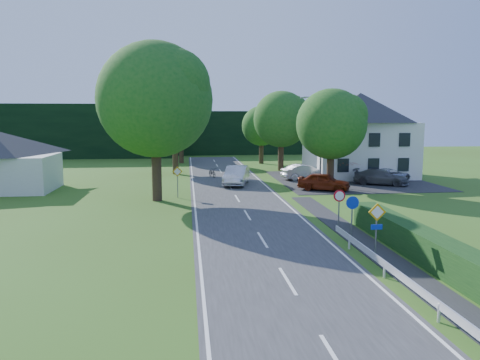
{
  "coord_description": "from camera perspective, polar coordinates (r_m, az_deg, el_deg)",
  "views": [
    {
      "loc": [
        -3.74,
        -10.82,
        6.29
      ],
      "look_at": [
        -0.33,
        19.23,
        2.12
      ],
      "focal_mm": 35.0,
      "sensor_mm": 36.0,
      "label": 1
    }
  ],
  "objects": [
    {
      "name": "line_edge_right",
      "position": [
        32.22,
        6.19,
        -3.36
      ],
      "size": [
        0.12,
        80.0,
        0.01
      ],
      "primitive_type": "cube",
      "color": "white",
      "rests_on": "road"
    },
    {
      "name": "sign_speed_limit",
      "position": [
        25.52,
        12.0,
        -2.52
      ],
      "size": [
        0.64,
        0.11,
        2.37
      ],
      "color": "slate",
      "rests_on": "ground"
    },
    {
      "name": "road",
      "position": [
        31.68,
        0.43,
        -3.56
      ],
      "size": [
        7.0,
        80.0,
        0.04
      ],
      "primitive_type": "cube",
      "color": "#333335",
      "rests_on": "ground"
    },
    {
      "name": "sign_roundabout",
      "position": [
        23.7,
        13.52,
        -3.6
      ],
      "size": [
        0.64,
        0.08,
        2.37
      ],
      "color": "slate",
      "rests_on": "ground"
    },
    {
      "name": "motorcycle",
      "position": [
        47.92,
        -3.39,
        0.93
      ],
      "size": [
        1.12,
        1.95,
        0.97
      ],
      "primitive_type": "imported",
      "rotation": [
        0.0,
        0.0,
        0.28
      ],
      "color": "black",
      "rests_on": "road"
    },
    {
      "name": "parked_car_silver_b",
      "position": [
        46.78,
        17.71,
        0.58
      ],
      "size": [
        4.98,
        3.72,
        1.26
      ],
      "primitive_type": "imported",
      "rotation": [
        0.0,
        0.0,
        1.98
      ],
      "color": "#B5B5BC",
      "rests_on": "parking_pad"
    },
    {
      "name": "sign_priority_left",
      "position": [
        36.1,
        -7.63,
        0.51
      ],
      "size": [
        0.78,
        0.09,
        2.44
      ],
      "color": "slate",
      "rests_on": "ground"
    },
    {
      "name": "parked_car_silver_a",
      "position": [
        46.39,
        7.9,
        0.98
      ],
      "size": [
        4.79,
        2.39,
        1.51
      ],
      "primitive_type": "imported",
      "rotation": [
        0.0,
        0.0,
        1.75
      ],
      "color": "#BDBCC2",
      "rests_on": "parking_pad"
    },
    {
      "name": "parking_pad",
      "position": [
        46.99,
        13.16,
        -0.02
      ],
      "size": [
        14.0,
        16.0,
        0.04
      ],
      "primitive_type": "cube",
      "color": "black",
      "rests_on": "ground"
    },
    {
      "name": "tree_right_back",
      "position": [
        61.65,
        2.63,
        5.52
      ],
      "size": [
        6.2,
        6.2,
        7.56
      ],
      "primitive_type": null,
      "color": "#185318",
      "rests_on": "ground"
    },
    {
      "name": "tree_main",
      "position": [
        34.9,
        -10.27,
        6.96
      ],
      "size": [
        9.4,
        9.4,
        11.64
      ],
      "primitive_type": null,
      "color": "#185318",
      "rests_on": "ground"
    },
    {
      "name": "tree_left_far",
      "position": [
        50.88,
        -7.93,
        5.53
      ],
      "size": [
        7.0,
        7.0,
        8.58
      ],
      "primitive_type": null,
      "color": "#185318",
      "rests_on": "ground"
    },
    {
      "name": "tree_left_back",
      "position": [
        62.87,
        -7.2,
        5.74
      ],
      "size": [
        6.6,
        6.6,
        8.07
      ],
      "primitive_type": null,
      "color": "#185318",
      "rests_on": "ground"
    },
    {
      "name": "house_white",
      "position": [
        50.11,
        14.33,
        5.46
      ],
      "size": [
        10.6,
        8.4,
        8.6
      ],
      "color": "white",
      "rests_on": "ground"
    },
    {
      "name": "footpath",
      "position": [
        16.71,
        26.44,
        -15.03
      ],
      "size": [
        1.5,
        44.0,
        0.04
      ],
      "primitive_type": "cube",
      "color": "black",
      "rests_on": "ground"
    },
    {
      "name": "moving_car",
      "position": [
        42.5,
        -0.43,
        0.57
      ],
      "size": [
        3.03,
        5.51,
        1.72
      ],
      "primitive_type": "imported",
      "rotation": [
        0.0,
        0.0,
        -0.24
      ],
      "color": "silver",
      "rests_on": "road"
    },
    {
      "name": "treeline_right",
      "position": [
        77.77,
        2.22,
        5.8
      ],
      "size": [
        30.0,
        5.0,
        7.0
      ],
      "primitive_type": "cube",
      "color": "black",
      "rests_on": "ground"
    },
    {
      "name": "sign_priority_right",
      "position": [
        20.94,
        16.33,
        -4.85
      ],
      "size": [
        0.78,
        0.09,
        2.59
      ],
      "color": "slate",
      "rests_on": "ground"
    },
    {
      "name": "parked_car_red",
      "position": [
        39.95,
        10.19,
        -0.2
      ],
      "size": [
        4.65,
        3.55,
        1.48
      ],
      "primitive_type": "imported",
      "rotation": [
        0.0,
        0.0,
        1.09
      ],
      "color": "#651D0B",
      "rests_on": "parking_pad"
    },
    {
      "name": "tree_right_mid",
      "position": [
        40.76,
        11.05,
        4.9
      ],
      "size": [
        7.0,
        7.0,
        8.58
      ],
      "primitive_type": null,
      "color": "#185318",
      "rests_on": "ground"
    },
    {
      "name": "streetlight",
      "position": [
        42.54,
        9.68,
        5.29
      ],
      "size": [
        2.03,
        0.18,
        8.0
      ],
      "color": "slate",
      "rests_on": "ground"
    },
    {
      "name": "tree_right_far",
      "position": [
        53.93,
        5.04,
        5.97
      ],
      "size": [
        7.4,
        7.4,
        9.09
      ],
      "primitive_type": null,
      "color": "#185318",
      "rests_on": "ground"
    },
    {
      "name": "line_centre",
      "position": [
        31.67,
        0.43,
        -3.51
      ],
      "size": [
        0.12,
        80.0,
        0.01
      ],
      "primitive_type": null,
      "color": "white",
      "rests_on": "road"
    },
    {
      "name": "line_edge_left",
      "position": [
        31.45,
        -5.47,
        -3.63
      ],
      "size": [
        0.12,
        80.0,
        0.01
      ],
      "primitive_type": "cube",
      "color": "white",
      "rests_on": "road"
    },
    {
      "name": "parasol",
      "position": [
        45.84,
        13.08,
        1.06
      ],
      "size": [
        2.42,
        2.46,
        1.97
      ],
      "primitive_type": "imported",
      "rotation": [
        0.0,
        0.0,
        0.14
      ],
      "color": "red",
      "rests_on": "parking_pad"
    },
    {
      "name": "parked_car_grey",
      "position": [
        44.48,
        16.78,
        0.36
      ],
      "size": [
        5.16,
        4.2,
        1.4
      ],
      "primitive_type": "imported",
      "rotation": [
        0.0,
        0.0,
        1.02
      ],
      "color": "#525257",
      "rests_on": "parking_pad"
    },
    {
      "name": "treeline_left",
      "position": [
        76.79,
        -25.01,
        5.42
      ],
      "size": [
        44.0,
        6.0,
        8.0
      ],
      "primitive_type": "cube",
      "color": "black",
      "rests_on": "ground"
    }
  ]
}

